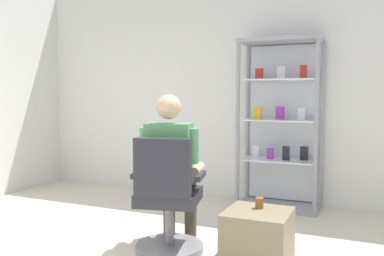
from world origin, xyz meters
name	(u,v)px	position (x,y,z in m)	size (l,w,h in m)	color
back_wall	(252,89)	(0.00, 3.00, 1.35)	(6.00, 0.10, 2.70)	silver
display_cabinet_main	(281,123)	(0.40, 2.76, 0.96)	(0.90, 0.45, 1.90)	gray
office_chair	(168,206)	(-0.13, 0.98, 0.39)	(0.61, 0.58, 0.96)	slate
seated_shopkeeper	(172,164)	(-0.17, 1.13, 0.71)	(0.55, 0.61, 1.29)	#3F382D
storage_crate	(258,237)	(0.58, 1.08, 0.21)	(0.48, 0.48, 0.41)	#72664C
tea_glass	(259,203)	(0.57, 1.16, 0.45)	(0.06, 0.06, 0.08)	brown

